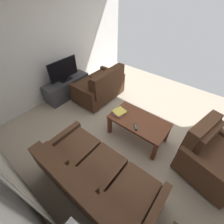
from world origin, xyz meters
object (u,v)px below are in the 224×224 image
object	(u,v)px
sofa_main	(94,179)
armchair_side	(211,156)
flat_tv	(63,70)
book_stack	(119,112)
coffee_table	(139,123)
tv_stand	(68,88)
loveseat_near	(100,86)
tv_remote	(136,127)

from	to	relation	value
sofa_main	armchair_side	bearing A→B (deg)	-130.30
flat_tv	book_stack	distance (m)	1.90
coffee_table	armchair_side	xyz separation A→B (m)	(-1.28, -0.13, -0.03)
tv_stand	armchair_side	size ratio (longest dim) A/B	1.15
loveseat_near	armchair_side	distance (m)	2.79
tv_stand	flat_tv	bearing A→B (deg)	-145.16
tv_stand	book_stack	distance (m)	1.90
loveseat_near	armchair_side	size ratio (longest dim) A/B	1.15
armchair_side	book_stack	xyz separation A→B (m)	(1.70, 0.20, 0.13)
coffee_table	armchair_side	size ratio (longest dim) A/B	1.01
flat_tv	tv_stand	bearing A→B (deg)	34.84
sofa_main	flat_tv	world-z (taller)	flat_tv
sofa_main	flat_tv	size ratio (longest dim) A/B	2.21
sofa_main	coffee_table	world-z (taller)	sofa_main
tv_remote	tv_stand	bearing A→B (deg)	-6.44
armchair_side	book_stack	size ratio (longest dim) A/B	3.93
sofa_main	tv_remote	size ratio (longest dim) A/B	12.32
tv_stand	tv_remote	world-z (taller)	tv_remote
coffee_table	tv_stand	world-z (taller)	tv_stand
armchair_side	book_stack	distance (m)	1.71
flat_tv	tv_remote	world-z (taller)	flat_tv
loveseat_near	flat_tv	world-z (taller)	flat_tv
coffee_table	armchair_side	bearing A→B (deg)	-174.31
tv_stand	armchair_side	bearing A→B (deg)	-178.98
loveseat_near	coffee_table	world-z (taller)	loveseat_near
flat_tv	book_stack	world-z (taller)	flat_tv
sofa_main	loveseat_near	xyz separation A→B (m)	(1.54, -1.84, 0.03)
loveseat_near	armchair_side	world-z (taller)	armchair_side
coffee_table	flat_tv	size ratio (longest dim) A/B	1.35
sofa_main	tv_remote	world-z (taller)	sofa_main
tv_stand	tv_remote	bearing A→B (deg)	173.56
loveseat_near	tv_remote	bearing A→B (deg)	154.47
sofa_main	armchair_side	distance (m)	1.89
loveseat_near	tv_remote	distance (m)	1.69
tv_stand	armchair_side	world-z (taller)	armchair_side
book_stack	sofa_main	bearing A→B (deg)	111.00
flat_tv	armchair_side	xyz separation A→B (m)	(-3.57, -0.06, -0.40)
coffee_table	armchair_side	world-z (taller)	armchair_side
coffee_table	sofa_main	bearing A→B (deg)	92.61
sofa_main	tv_stand	distance (m)	2.72
sofa_main	tv_remote	distance (m)	1.12
tv_stand	book_stack	size ratio (longest dim) A/B	4.51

